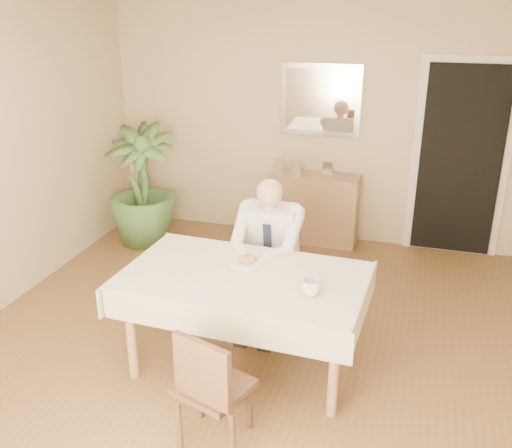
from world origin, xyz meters
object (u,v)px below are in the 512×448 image
(sideboard, at_px, (313,208))
(chair_far, at_px, (275,260))
(chair_near, at_px, (209,386))
(coffee_mug, at_px, (311,287))
(dining_table, at_px, (244,285))
(seated_man, at_px, (266,249))
(potted_palm, at_px, (142,186))

(sideboard, bearing_deg, chair_far, -90.86)
(chair_far, distance_m, chair_near, 1.75)
(chair_far, bearing_deg, chair_near, -82.88)
(chair_far, xyz_separation_m, coffee_mug, (0.51, -1.02, 0.34))
(chair_near, height_order, sideboard, chair_near)
(dining_table, relative_size, coffee_mug, 13.40)
(dining_table, relative_size, chair_near, 2.13)
(chair_near, xyz_separation_m, seated_man, (-0.06, 1.46, 0.23))
(chair_near, relative_size, sideboard, 0.86)
(chair_near, distance_m, coffee_mug, 0.92)
(coffee_mug, height_order, sideboard, coffee_mug)
(dining_table, distance_m, chair_far, 0.90)
(coffee_mug, relative_size, potted_palm, 0.10)
(coffee_mug, bearing_deg, chair_near, -121.63)
(seated_man, height_order, sideboard, seated_man)
(seated_man, xyz_separation_m, potted_palm, (-1.76, 1.29, -0.03))
(dining_table, xyz_separation_m, potted_palm, (-1.76, 1.88, -0.01))
(dining_table, bearing_deg, chair_far, 92.64)
(chair_far, relative_size, chair_near, 1.01)
(sideboard, height_order, potted_palm, potted_palm)
(chair_far, distance_m, sideboard, 1.57)
(chair_far, height_order, chair_near, chair_far)
(chair_far, bearing_deg, sideboard, 93.79)
(dining_table, xyz_separation_m, sideboard, (0.03, 2.44, -0.28))
(dining_table, xyz_separation_m, chair_far, (-0.00, 0.87, -0.20))
(chair_far, height_order, coffee_mug, coffee_mug)
(chair_near, xyz_separation_m, sideboard, (-0.03, 3.31, -0.07))
(dining_table, relative_size, chair_far, 2.10)
(coffee_mug, xyz_separation_m, sideboard, (-0.48, 2.59, -0.42))
(dining_table, xyz_separation_m, seated_man, (-0.00, 0.59, 0.02))
(chair_far, xyz_separation_m, sideboard, (0.03, 1.56, -0.08))
(coffee_mug, distance_m, sideboard, 2.66)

